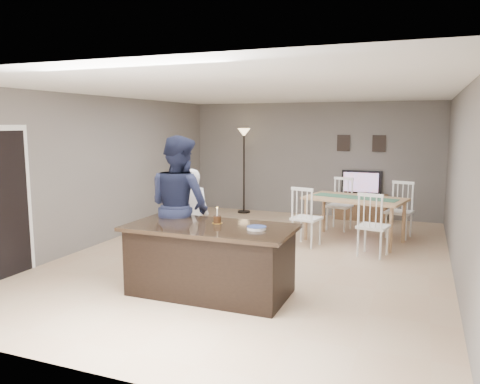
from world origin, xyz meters
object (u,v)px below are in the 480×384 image
at_px(dining_table, 355,205).
at_px(floor_lamp, 244,148).
at_px(plate_stack, 257,228).
at_px(tv_console, 360,207).
at_px(television, 361,182).
at_px(woman, 192,214).
at_px(birthday_cake, 217,219).
at_px(man, 180,206).
at_px(kitchen_island, 211,259).

height_order(dining_table, floor_lamp, floor_lamp).
distance_m(plate_stack, dining_table, 3.54).
xyz_separation_m(tv_console, television, (0.00, 0.07, 0.56)).
distance_m(dining_table, floor_lamp, 3.67).
distance_m(woman, birthday_cake, 1.54).
bearing_deg(floor_lamp, woman, -80.80).
height_order(tv_console, television, television).
distance_m(man, birthday_cake, 0.86).
height_order(television, plate_stack, television).
bearing_deg(kitchen_island, dining_table, 68.58).
distance_m(television, dining_table, 2.19).
xyz_separation_m(television, plate_stack, (-0.57, -5.63, 0.06)).
relative_size(birthday_cake, dining_table, 0.09).
distance_m(woman, man, 0.87).
distance_m(television, birthday_cake, 5.59).
bearing_deg(television, floor_lamp, 4.58).
distance_m(television, woman, 4.80).
bearing_deg(man, birthday_cake, 175.08).
xyz_separation_m(tv_console, dining_table, (0.16, -2.11, 0.39)).
relative_size(tv_console, dining_table, 0.52).
height_order(tv_console, dining_table, dining_table).
xyz_separation_m(tv_console, floor_lamp, (-2.81, -0.15, 1.32)).
height_order(plate_stack, floor_lamp, floor_lamp).
relative_size(kitchen_island, man, 1.06).
bearing_deg(dining_table, floor_lamp, 159.06).
bearing_deg(television, woman, 63.38).
bearing_deg(man, dining_table, -104.57).
xyz_separation_m(television, floor_lamp, (-2.81, -0.22, 0.76)).
xyz_separation_m(plate_stack, dining_table, (0.73, 3.45, -0.23)).
relative_size(man, plate_stack, 8.31).
relative_size(woman, birthday_cake, 6.87).
bearing_deg(plate_stack, kitchen_island, -179.16).
distance_m(kitchen_island, dining_table, 3.73).
bearing_deg(birthday_cake, man, 153.81).
height_order(kitchen_island, tv_console, kitchen_island).
distance_m(television, floor_lamp, 2.92).
height_order(tv_console, woman, woman).
bearing_deg(woman, dining_table, -154.29).
relative_size(television, man, 0.45).
relative_size(television, birthday_cake, 4.23).
distance_m(birthday_cake, floor_lamp, 5.53).
bearing_deg(dining_table, kitchen_island, -98.97).
bearing_deg(man, kitchen_island, 164.82).
relative_size(kitchen_island, plate_stack, 8.79).
relative_size(kitchen_island, dining_table, 0.93).
bearing_deg(tv_console, woman, -117.00).
bearing_deg(kitchen_island, plate_stack, 0.84).
distance_m(television, man, 5.45).
relative_size(woman, man, 0.73).
bearing_deg(woman, tv_console, -133.74).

